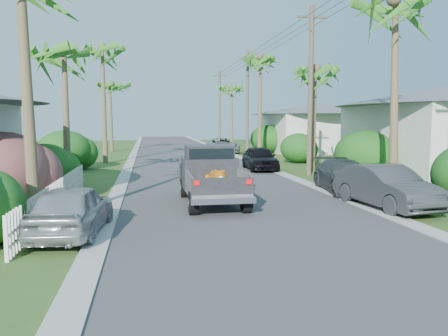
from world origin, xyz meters
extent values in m
plane|color=#2F521F|center=(0.00, 0.00, 0.00)|extent=(120.00, 120.00, 0.00)
cube|color=#38383A|center=(0.00, 25.00, 0.01)|extent=(8.00, 100.00, 0.02)
cube|color=#A5A39E|center=(-4.30, 25.00, 0.03)|extent=(0.60, 100.00, 0.06)
cube|color=#A5A39E|center=(4.30, 25.00, 0.03)|extent=(0.60, 100.00, 0.06)
cylinder|color=black|center=(-1.68, 3.92, 0.38)|extent=(0.28, 0.76, 0.76)
cylinder|color=black|center=(0.02, 3.92, 0.38)|extent=(0.28, 0.76, 0.76)
cylinder|color=black|center=(-1.68, 7.17, 0.38)|extent=(0.28, 0.76, 0.76)
cylinder|color=black|center=(0.02, 7.17, 0.38)|extent=(0.28, 0.76, 0.76)
cube|color=slate|center=(-0.83, 4.57, 0.62)|extent=(1.90, 2.40, 0.24)
cube|color=slate|center=(-1.75, 4.57, 1.00)|extent=(0.06, 2.40, 0.55)
cube|color=slate|center=(0.09, 4.57, 1.00)|extent=(0.06, 2.40, 0.55)
cube|color=black|center=(-0.83, 3.40, 0.98)|extent=(1.92, 0.08, 0.52)
cube|color=silver|center=(-0.83, 3.24, 0.55)|extent=(1.98, 0.18, 0.18)
cube|color=red|center=(-1.63, 3.35, 1.10)|extent=(0.18, 0.05, 0.14)
cube|color=red|center=(-0.03, 3.35, 1.10)|extent=(0.18, 0.05, 0.14)
cube|color=black|center=(-0.83, 6.42, 1.05)|extent=(1.94, 1.65, 1.10)
cube|color=black|center=(-0.83, 6.42, 1.78)|extent=(1.70, 1.35, 0.55)
cube|color=black|center=(-0.83, 5.75, 1.75)|extent=(1.60, 0.05, 0.45)
cube|color=black|center=(-0.83, 7.67, 0.90)|extent=(1.94, 1.20, 0.80)
cube|color=white|center=(-0.83, 4.57, 0.82)|extent=(1.70, 2.10, 0.16)
ellipsoid|color=orange|center=(-0.83, 4.67, 1.12)|extent=(0.48, 1.25, 0.43)
sphere|color=orange|center=(-0.83, 3.92, 1.20)|extent=(0.40, 0.40, 0.40)
ellipsoid|color=white|center=(-0.83, 4.67, 1.02)|extent=(0.32, 0.86, 0.18)
imported|color=#323437|center=(4.85, 3.92, 0.72)|extent=(1.96, 4.52, 1.45)
imported|color=#343739|center=(5.00, 7.36, 0.65)|extent=(2.40, 4.69, 1.30)
imported|color=black|center=(3.60, 15.94, 0.72)|extent=(1.86, 4.26, 1.43)
imported|color=#A3A4AA|center=(3.80, 30.21, 0.69)|extent=(2.61, 5.13, 1.39)
imported|color=#ADAFB4|center=(-5.00, 2.08, 0.67)|extent=(1.95, 4.04, 1.33)
cone|color=brown|center=(-6.20, 3.00, 3.50)|extent=(0.36, 0.71, 7.01)
cone|color=brown|center=(-6.80, 12.00, 3.10)|extent=(0.36, 0.61, 6.21)
cone|color=brown|center=(-6.00, 22.00, 4.00)|extent=(0.36, 0.36, 8.00)
cone|color=brown|center=(-6.50, 34.00, 3.25)|extent=(0.36, 0.75, 6.51)
cone|color=brown|center=(6.30, 6.00, 3.75)|extent=(0.36, 0.73, 7.51)
cone|color=brown|center=(6.60, 15.00, 3.00)|extent=(0.36, 0.54, 6.01)
cone|color=brown|center=(6.20, 26.00, 4.10)|extent=(0.36, 0.36, 8.20)
cone|color=brown|center=(6.50, 40.00, 3.40)|extent=(0.36, 0.63, 6.81)
ellipsoid|color=#AB1853|center=(-7.80, 6.00, 1.30)|extent=(3.00, 3.30, 2.60)
ellipsoid|color=#154A16|center=(-7.40, 10.00, 1.00)|extent=(2.40, 2.64, 2.00)
ellipsoid|color=#154A16|center=(-8.00, 18.00, 1.20)|extent=(3.20, 3.52, 2.40)
ellipsoid|color=#154A16|center=(7.80, 11.00, 1.25)|extent=(3.00, 3.30, 2.50)
ellipsoid|color=#154A16|center=(7.50, 20.00, 1.05)|extent=(2.60, 2.86, 2.10)
ellipsoid|color=#154A16|center=(8.00, 30.00, 1.30)|extent=(3.20, 3.52, 2.60)
cube|color=white|center=(-6.00, 5.50, 0.50)|extent=(0.10, 11.00, 1.00)
cube|color=silver|center=(13.00, 12.00, 1.90)|extent=(8.00, 9.00, 3.80)
cone|color=#595B60|center=(13.00, 12.00, 4.30)|extent=(6.48, 6.48, 1.00)
cube|color=silver|center=(13.00, 30.00, 1.80)|extent=(9.00, 8.00, 3.60)
cone|color=#595B60|center=(13.00, 30.00, 4.10)|extent=(6.48, 6.48, 1.00)
cylinder|color=brown|center=(5.60, 13.00, 4.50)|extent=(0.26, 0.26, 9.00)
cube|color=brown|center=(5.60, 13.00, 8.40)|extent=(1.60, 0.10, 0.10)
cylinder|color=brown|center=(5.60, 28.00, 4.50)|extent=(0.26, 0.26, 9.00)
cube|color=brown|center=(5.60, 28.00, 8.40)|extent=(1.60, 0.10, 0.10)
cylinder|color=brown|center=(5.60, 43.00, 4.50)|extent=(0.26, 0.26, 9.00)
cube|color=brown|center=(5.60, 43.00, 8.40)|extent=(1.60, 0.10, 0.10)
camera|label=1|loc=(-3.05, -9.52, 2.94)|focal=35.00mm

